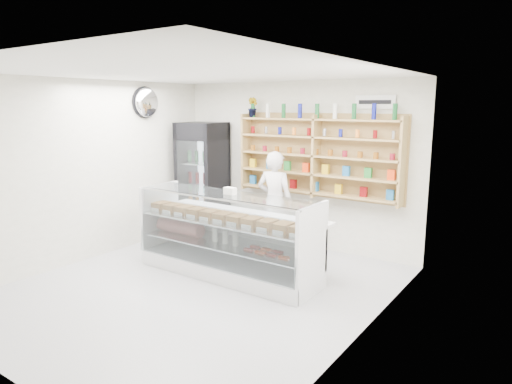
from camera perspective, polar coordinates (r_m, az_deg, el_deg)
The scene contains 8 objects.
room at distance 5.87m, azimuth -7.55°, elevation 0.85°, with size 5.00×5.00×5.00m.
display_counter at distance 6.60m, azimuth -3.49°, elevation -7.48°, with size 2.75×0.82×1.20m.
shop_worker at distance 7.50m, azimuth 2.37°, elevation -1.24°, with size 0.61×0.40×1.68m, color silver.
drinks_cooler at distance 8.52m, azimuth -6.68°, elevation 1.60°, with size 0.82×0.80×2.10m.
wall_shelving at distance 7.47m, azimuth 7.51°, elevation 4.49°, with size 2.84×0.28×1.33m.
potted_plant at distance 8.08m, azimuth -0.38°, elevation 10.54°, with size 0.19×0.15×0.34m, color #1E6626.
security_mirror at distance 8.17m, azimuth -13.47°, elevation 10.84°, with size 0.15×0.50×0.50m, color silver.
wall_sign at distance 7.19m, azimuth 14.67°, elevation 10.82°, with size 0.62×0.03×0.20m, color white.
Camera 1 is at (3.90, -4.27, 2.41)m, focal length 32.00 mm.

